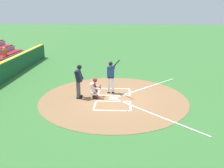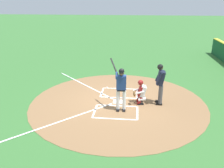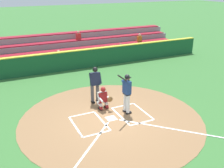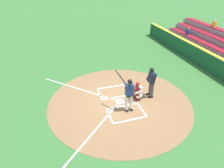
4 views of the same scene
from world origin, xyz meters
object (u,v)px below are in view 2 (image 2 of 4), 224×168
Objects in this scene: batter at (121,86)px; baseball at (107,88)px; plate_umpire at (160,81)px; catcher at (141,92)px.

baseball is (2.52, 0.91, -1.06)m from batter.
plate_umpire is (0.85, -1.68, -0.02)m from batter.
baseball is at bearing 57.14° from plate_umpire.
batter is 1.88× the size of catcher.
catcher is (0.78, -0.83, -0.51)m from batter.
batter is 1.25m from catcher.
plate_umpire is at bearing -63.27° from batter.
batter is at bearing 116.73° from plate_umpire.
batter is 1.88m from plate_umpire.
catcher is 0.61× the size of plate_umpire.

